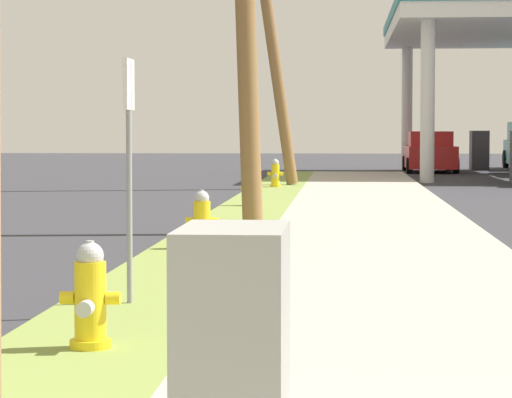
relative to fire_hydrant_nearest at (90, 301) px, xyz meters
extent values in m
cylinder|color=yellow|center=(0.00, 0.01, -0.30)|extent=(0.29, 0.29, 0.06)
cylinder|color=yellow|center=(0.00, 0.01, -0.03)|extent=(0.22, 0.22, 0.60)
sphere|color=#B2B2B7|center=(0.00, 0.01, 0.31)|extent=(0.19, 0.19, 0.19)
cylinder|color=#B2B2B7|center=(0.00, 0.01, 0.39)|extent=(0.06, 0.06, 0.05)
cylinder|color=yellow|center=(-0.16, 0.01, 0.02)|extent=(0.10, 0.09, 0.09)
cylinder|color=yellow|center=(0.16, 0.01, 0.02)|extent=(0.10, 0.09, 0.09)
cylinder|color=#B2B2B7|center=(0.00, -0.16, -0.03)|extent=(0.11, 0.12, 0.11)
cylinder|color=yellow|center=(-0.06, 7.09, -0.30)|extent=(0.29, 0.29, 0.06)
cylinder|color=yellow|center=(-0.06, 7.09, -0.03)|extent=(0.22, 0.22, 0.60)
sphere|color=#B2B2B7|center=(-0.06, 7.09, 0.31)|extent=(0.19, 0.19, 0.19)
cylinder|color=#B2B2B7|center=(-0.06, 7.09, 0.39)|extent=(0.06, 0.06, 0.05)
cylinder|color=yellow|center=(-0.22, 7.09, 0.02)|extent=(0.10, 0.09, 0.09)
cylinder|color=yellow|center=(0.10, 7.09, 0.02)|extent=(0.10, 0.09, 0.09)
cylinder|color=#B2B2B7|center=(-0.06, 6.92, -0.03)|extent=(0.11, 0.12, 0.11)
cylinder|color=yellow|center=(-0.11, 15.89, -0.30)|extent=(0.29, 0.29, 0.06)
cylinder|color=yellow|center=(-0.11, 15.89, -0.03)|extent=(0.22, 0.22, 0.60)
sphere|color=#B2B2B7|center=(-0.11, 15.89, 0.31)|extent=(0.19, 0.19, 0.19)
cylinder|color=#B2B2B7|center=(-0.11, 15.89, 0.39)|extent=(0.06, 0.06, 0.05)
cylinder|color=yellow|center=(-0.27, 15.89, 0.02)|extent=(0.10, 0.09, 0.09)
cylinder|color=yellow|center=(0.05, 15.89, 0.02)|extent=(0.10, 0.09, 0.09)
cylinder|color=#B2B2B7|center=(-0.11, 15.72, -0.03)|extent=(0.11, 0.12, 0.11)
cylinder|color=yellow|center=(-0.08, 23.83, -0.30)|extent=(0.29, 0.29, 0.06)
cylinder|color=yellow|center=(-0.08, 23.83, -0.03)|extent=(0.22, 0.22, 0.60)
sphere|color=#B2B2B7|center=(-0.08, 23.83, 0.31)|extent=(0.19, 0.19, 0.19)
cylinder|color=#B2B2B7|center=(-0.08, 23.83, 0.39)|extent=(0.06, 0.06, 0.05)
cylinder|color=yellow|center=(-0.24, 23.83, 0.02)|extent=(0.10, 0.09, 0.09)
cylinder|color=yellow|center=(0.08, 23.83, 0.02)|extent=(0.10, 0.09, 0.09)
cylinder|color=#B2B2B7|center=(-0.08, 23.66, -0.03)|extent=(0.11, 0.12, 0.11)
cylinder|color=olive|center=(-0.34, 25.03, 4.29)|extent=(1.65, 0.35, 9.23)
cube|color=gray|center=(1.32, -3.59, 0.24)|extent=(0.41, 0.72, 1.14)
cylinder|color=gray|center=(-0.12, 2.18, 0.72)|extent=(0.05, 0.05, 2.10)
cube|color=white|center=(-0.12, 2.18, 1.57)|extent=(0.04, 0.36, 0.44)
cylinder|color=silver|center=(4.30, 29.34, 2.05)|extent=(0.44, 0.44, 4.99)
cylinder|color=silver|center=(4.30, 41.54, 2.05)|extent=(0.44, 0.44, 4.99)
cube|color=white|center=(7.24, 35.44, 4.79)|extent=(7.67, 14.00, 0.50)
cube|color=#197A7F|center=(7.24, 35.44, 5.22)|extent=(7.77, 14.10, 0.36)
cube|color=#47474C|center=(7.24, 41.54, 0.35)|extent=(0.70, 1.10, 1.60)
cube|color=red|center=(5.05, 38.94, 0.14)|extent=(1.84, 4.51, 0.85)
cube|color=red|center=(5.05, 38.72, 0.85)|extent=(1.61, 2.03, 0.56)
cylinder|color=black|center=(4.20, 40.65, -0.15)|extent=(0.22, 0.60, 0.60)
cylinder|color=black|center=(5.92, 40.64, -0.15)|extent=(0.22, 0.60, 0.60)
cylinder|color=black|center=(4.19, 37.25, -0.15)|extent=(0.22, 0.60, 0.60)
cylinder|color=black|center=(5.91, 37.24, -0.15)|extent=(0.22, 0.60, 0.60)
cylinder|color=black|center=(8.70, 44.53, -0.07)|extent=(0.23, 0.76, 0.76)
camera|label=1|loc=(1.74, -8.17, 1.18)|focal=84.86mm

